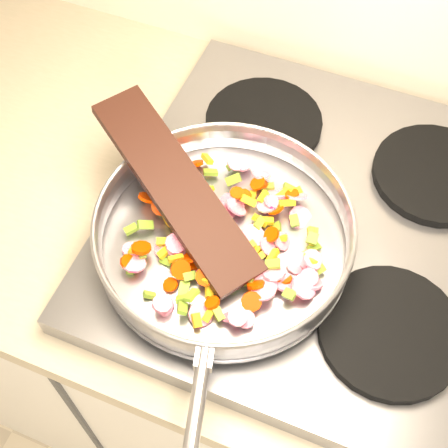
% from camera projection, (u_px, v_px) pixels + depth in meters
% --- Properties ---
extents(cooktop, '(0.60, 0.60, 0.04)m').
position_uv_depth(cooktop, '(318.00, 226.00, 0.94)').
color(cooktop, '#939399').
rests_on(cooktop, counter_top).
extents(grate_fl, '(0.19, 0.19, 0.02)m').
position_uv_depth(grate_fl, '(194.00, 261.00, 0.87)').
color(grate_fl, black).
rests_on(grate_fl, cooktop).
extents(grate_fr, '(0.19, 0.19, 0.02)m').
position_uv_depth(grate_fr, '(390.00, 332.00, 0.81)').
color(grate_fr, black).
rests_on(grate_fr, cooktop).
extents(grate_bl, '(0.19, 0.19, 0.02)m').
position_uv_depth(grate_bl, '(264.00, 122.00, 1.01)').
color(grate_bl, black).
rests_on(grate_bl, cooktop).
extents(grate_br, '(0.19, 0.19, 0.02)m').
position_uv_depth(grate_br, '(435.00, 174.00, 0.96)').
color(grate_br, black).
rests_on(grate_br, cooktop).
extents(saute_pan, '(0.40, 0.55, 0.06)m').
position_uv_depth(saute_pan, '(224.00, 233.00, 0.85)').
color(saute_pan, '#9E9EA5').
rests_on(saute_pan, grate_fl).
extents(vegetable_heap, '(0.30, 0.29, 0.05)m').
position_uv_depth(vegetable_heap, '(228.00, 240.00, 0.86)').
color(vegetable_heap, olive).
rests_on(vegetable_heap, saute_pan).
extents(wooden_spatula, '(0.32, 0.25, 0.08)m').
position_uv_depth(wooden_spatula, '(176.00, 186.00, 0.86)').
color(wooden_spatula, black).
rests_on(wooden_spatula, saute_pan).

